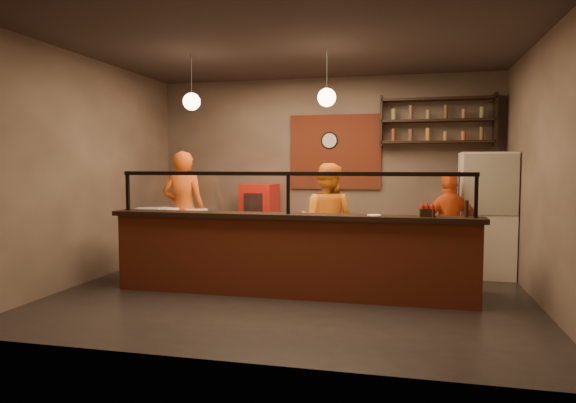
% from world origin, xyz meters
% --- Properties ---
extents(floor, '(6.00, 6.00, 0.00)m').
position_xyz_m(floor, '(0.00, 0.00, 0.00)').
color(floor, black).
rests_on(floor, ground).
extents(ceiling, '(6.00, 6.00, 0.00)m').
position_xyz_m(ceiling, '(0.00, 0.00, 3.20)').
color(ceiling, '#342B28').
rests_on(ceiling, wall_back).
extents(wall_back, '(6.00, 0.00, 6.00)m').
position_xyz_m(wall_back, '(0.00, 2.50, 1.60)').
color(wall_back, '#766557').
rests_on(wall_back, floor).
extents(wall_left, '(0.00, 5.00, 5.00)m').
position_xyz_m(wall_left, '(-3.00, 0.00, 1.60)').
color(wall_left, '#766557').
rests_on(wall_left, floor).
extents(wall_right, '(0.00, 5.00, 5.00)m').
position_xyz_m(wall_right, '(3.00, 0.00, 1.60)').
color(wall_right, '#766557').
rests_on(wall_right, floor).
extents(wall_front, '(6.00, 0.00, 6.00)m').
position_xyz_m(wall_front, '(0.00, -2.50, 1.60)').
color(wall_front, '#766557').
rests_on(wall_front, floor).
extents(brick_patch, '(1.60, 0.04, 1.30)m').
position_xyz_m(brick_patch, '(0.20, 2.47, 1.90)').
color(brick_patch, '#993D21').
rests_on(brick_patch, wall_back).
extents(service_counter, '(4.60, 0.25, 1.00)m').
position_xyz_m(service_counter, '(0.00, -0.30, 0.50)').
color(service_counter, '#993D21').
rests_on(service_counter, floor).
extents(counter_ledge, '(4.70, 0.37, 0.06)m').
position_xyz_m(counter_ledge, '(0.00, -0.30, 1.03)').
color(counter_ledge, black).
rests_on(counter_ledge, service_counter).
extents(worktop_cabinet, '(4.60, 0.75, 0.85)m').
position_xyz_m(worktop_cabinet, '(0.00, 0.20, 0.42)').
color(worktop_cabinet, gray).
rests_on(worktop_cabinet, floor).
extents(worktop, '(4.60, 0.75, 0.05)m').
position_xyz_m(worktop, '(0.00, 0.20, 0.88)').
color(worktop, silver).
rests_on(worktop, worktop_cabinet).
extents(sneeze_guard, '(4.50, 0.05, 0.52)m').
position_xyz_m(sneeze_guard, '(0.00, -0.30, 1.37)').
color(sneeze_guard, white).
rests_on(sneeze_guard, counter_ledge).
extents(wall_shelving, '(1.84, 0.28, 0.85)m').
position_xyz_m(wall_shelving, '(1.90, 2.32, 2.40)').
color(wall_shelving, black).
rests_on(wall_shelving, wall_back).
extents(wall_clock, '(0.30, 0.04, 0.30)m').
position_xyz_m(wall_clock, '(0.10, 2.46, 2.10)').
color(wall_clock, black).
rests_on(wall_clock, wall_back).
extents(pendant_left, '(0.24, 0.24, 0.77)m').
position_xyz_m(pendant_left, '(-1.50, 0.20, 2.55)').
color(pendant_left, black).
rests_on(pendant_left, ceiling).
extents(pendant_right, '(0.24, 0.24, 0.77)m').
position_xyz_m(pendant_right, '(0.40, 0.20, 2.55)').
color(pendant_right, black).
rests_on(pendant_right, ceiling).
extents(cook_left, '(0.73, 0.52, 1.90)m').
position_xyz_m(cook_left, '(-2.05, 1.09, 0.95)').
color(cook_left, '#EB5B16').
rests_on(cook_left, floor).
extents(cook_mid, '(0.93, 0.79, 1.70)m').
position_xyz_m(cook_mid, '(0.31, 0.82, 0.85)').
color(cook_mid, orange).
rests_on(cook_mid, floor).
extents(cook_right, '(0.99, 0.67, 1.55)m').
position_xyz_m(cook_right, '(2.05, 1.15, 0.78)').
color(cook_right, '#DB4F14').
rests_on(cook_right, floor).
extents(fridge, '(0.78, 0.73, 1.86)m').
position_xyz_m(fridge, '(2.60, 1.59, 0.93)').
color(fridge, beige).
rests_on(fridge, floor).
extents(red_cooler, '(0.62, 0.58, 1.34)m').
position_xyz_m(red_cooler, '(-1.10, 2.15, 0.67)').
color(red_cooler, red).
rests_on(red_cooler, floor).
extents(pizza_dough, '(0.70, 0.70, 0.01)m').
position_xyz_m(pizza_dough, '(0.08, 0.17, 0.91)').
color(pizza_dough, beige).
rests_on(pizza_dough, worktop).
extents(prep_tub_a, '(0.37, 0.34, 0.15)m').
position_xyz_m(prep_tub_a, '(-1.41, 0.11, 0.98)').
color(prep_tub_a, white).
rests_on(prep_tub_a, worktop).
extents(prep_tub_b, '(0.35, 0.32, 0.14)m').
position_xyz_m(prep_tub_b, '(-1.98, 0.34, 0.97)').
color(prep_tub_b, white).
rests_on(prep_tub_b, worktop).
extents(prep_tub_c, '(0.39, 0.35, 0.16)m').
position_xyz_m(prep_tub_c, '(-2.15, 0.10, 0.98)').
color(prep_tub_c, silver).
rests_on(prep_tub_c, worktop).
extents(rolling_pin, '(0.34, 0.09, 0.06)m').
position_xyz_m(rolling_pin, '(-1.55, 0.17, 0.93)').
color(rolling_pin, '#CED523').
rests_on(rolling_pin, worktop).
extents(condiment_caddy, '(0.18, 0.14, 0.10)m').
position_xyz_m(condiment_caddy, '(1.68, -0.29, 1.11)').
color(condiment_caddy, black).
rests_on(condiment_caddy, counter_ledge).
extents(pepper_mill, '(0.05, 0.05, 0.20)m').
position_xyz_m(pepper_mill, '(2.12, -0.25, 1.16)').
color(pepper_mill, black).
rests_on(pepper_mill, counter_ledge).
extents(small_plate, '(0.22, 0.22, 0.01)m').
position_xyz_m(small_plate, '(1.06, -0.31, 1.07)').
color(small_plate, white).
rests_on(small_plate, counter_ledge).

